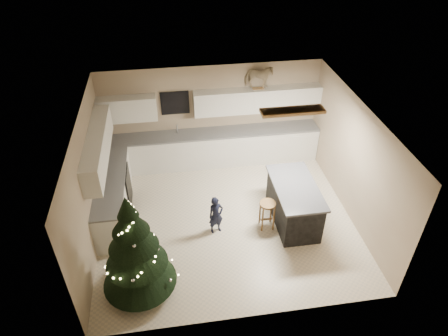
{
  "coord_description": "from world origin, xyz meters",
  "views": [
    {
      "loc": [
        -1.04,
        -6.47,
        6.2
      ],
      "look_at": [
        0.0,
        0.35,
        1.15
      ],
      "focal_mm": 32.0,
      "sensor_mm": 36.0,
      "label": 1
    }
  ],
  "objects_px": {
    "christmas_tree": "(136,254)",
    "bar_stool": "(267,209)",
    "rocking_horse": "(259,77)",
    "island": "(294,203)",
    "toddler": "(216,215)"
  },
  "relations": [
    {
      "from": "christmas_tree",
      "to": "bar_stool",
      "type": "bearing_deg",
      "value": 24.74
    },
    {
      "from": "bar_stool",
      "to": "rocking_horse",
      "type": "distance_m",
      "value": 3.26
    },
    {
      "from": "christmas_tree",
      "to": "toddler",
      "type": "height_order",
      "value": "christmas_tree"
    },
    {
      "from": "island",
      "to": "bar_stool",
      "type": "bearing_deg",
      "value": -169.21
    },
    {
      "from": "island",
      "to": "rocking_horse",
      "type": "bearing_deg",
      "value": 96.51
    },
    {
      "from": "island",
      "to": "rocking_horse",
      "type": "relative_size",
      "value": 2.29
    },
    {
      "from": "toddler",
      "to": "rocking_horse",
      "type": "bearing_deg",
      "value": 45.32
    },
    {
      "from": "rocking_horse",
      "to": "christmas_tree",
      "type": "bearing_deg",
      "value": 157.35
    },
    {
      "from": "bar_stool",
      "to": "toddler",
      "type": "distance_m",
      "value": 1.1
    },
    {
      "from": "bar_stool",
      "to": "rocking_horse",
      "type": "bearing_deg",
      "value": 83.23
    },
    {
      "from": "island",
      "to": "christmas_tree",
      "type": "distance_m",
      "value": 3.58
    },
    {
      "from": "christmas_tree",
      "to": "rocking_horse",
      "type": "distance_m",
      "value": 5.13
    },
    {
      "from": "island",
      "to": "christmas_tree",
      "type": "xyz_separation_m",
      "value": [
        -3.29,
        -1.35,
        0.43
      ]
    },
    {
      "from": "bar_stool",
      "to": "christmas_tree",
      "type": "distance_m",
      "value": 2.97
    },
    {
      "from": "christmas_tree",
      "to": "rocking_horse",
      "type": "xyz_separation_m",
      "value": [
        2.99,
        3.92,
        1.41
      ]
    }
  ]
}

